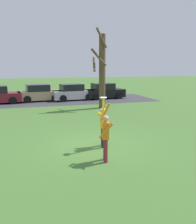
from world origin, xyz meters
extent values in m
plane|color=#426B2D|center=(0.00, 0.00, 0.00)|extent=(120.00, 120.00, 0.00)
cylinder|color=black|center=(0.39, -0.24, 0.41)|extent=(0.14, 0.14, 0.82)
cylinder|color=black|center=(0.33, -0.50, 0.41)|extent=(0.14, 0.14, 0.82)
cube|color=gold|center=(0.36, -0.37, 1.12)|extent=(0.30, 0.40, 0.60)
sphere|color=tan|center=(0.36, -0.37, 1.53)|extent=(0.23, 0.23, 0.23)
cylinder|color=gold|center=(0.42, -0.15, 1.17)|extent=(0.49, 0.20, 0.58)
cylinder|color=gold|center=(0.31, -0.59, 1.75)|extent=(0.09, 0.09, 0.66)
cylinder|color=maroon|center=(-0.05, -1.99, 0.41)|extent=(0.14, 0.14, 0.82)
cylinder|color=maroon|center=(0.02, -1.74, 0.41)|extent=(0.14, 0.14, 0.82)
cube|color=orange|center=(-0.02, -1.87, 1.12)|extent=(0.30, 0.40, 0.60)
sphere|color=tan|center=(-0.02, -1.87, 1.53)|extent=(0.23, 0.23, 0.23)
cylinder|color=orange|center=(-0.07, -2.08, 1.17)|extent=(0.49, 0.20, 0.58)
cylinder|color=orange|center=(0.04, -1.65, 1.72)|extent=(0.36, 0.16, 0.64)
cylinder|color=white|center=(0.31, -0.59, 2.09)|extent=(0.28, 0.28, 0.02)
cylinder|color=black|center=(-4.08, 14.41, 0.33)|extent=(0.68, 0.30, 0.66)
cylinder|color=black|center=(-3.86, 12.60, 0.33)|extent=(0.68, 0.30, 0.66)
cube|color=tan|center=(-1.48, 13.98, 0.55)|extent=(4.28, 2.27, 0.80)
cube|color=black|center=(-1.63, 13.97, 1.27)|extent=(2.28, 1.87, 0.64)
cylinder|color=black|center=(-0.32, 15.04, 0.33)|extent=(0.68, 0.30, 0.66)
cylinder|color=black|center=(-0.11, 13.23, 0.33)|extent=(0.68, 0.30, 0.66)
cylinder|color=black|center=(-2.85, 14.74, 0.33)|extent=(0.68, 0.30, 0.66)
cylinder|color=black|center=(-2.64, 12.93, 0.33)|extent=(0.68, 0.30, 0.66)
cube|color=#BCBCC1|center=(1.74, 13.72, 0.55)|extent=(4.28, 2.27, 0.80)
cube|color=black|center=(1.59, 13.70, 1.27)|extent=(2.28, 1.87, 0.64)
cylinder|color=black|center=(2.90, 14.77, 0.33)|extent=(0.68, 0.30, 0.66)
cylinder|color=black|center=(3.11, 12.96, 0.33)|extent=(0.68, 0.30, 0.66)
cylinder|color=black|center=(0.37, 14.48, 0.33)|extent=(0.68, 0.30, 0.66)
cylinder|color=black|center=(0.59, 12.67, 0.33)|extent=(0.68, 0.30, 0.66)
cube|color=black|center=(5.04, 13.94, 0.55)|extent=(4.28, 2.27, 0.80)
cube|color=black|center=(4.89, 13.92, 1.27)|extent=(2.28, 1.87, 0.64)
cylinder|color=black|center=(6.20, 14.99, 0.33)|extent=(0.68, 0.30, 0.66)
cylinder|color=black|center=(6.41, 13.18, 0.33)|extent=(0.68, 0.30, 0.66)
cylinder|color=black|center=(3.67, 14.70, 0.33)|extent=(0.68, 0.30, 0.66)
cylinder|color=black|center=(3.89, 12.89, 0.33)|extent=(0.68, 0.30, 0.66)
cube|color=#38383D|center=(-0.07, 13.69, 0.00)|extent=(19.59, 6.40, 0.01)
cylinder|color=brown|center=(3.13, 8.60, 2.86)|extent=(0.51, 0.51, 5.72)
cylinder|color=brown|center=(2.71, 8.17, 3.97)|extent=(1.07, 1.06, 1.34)
cylinder|color=brown|center=(2.51, 8.74, 3.46)|extent=(0.48, 1.39, 1.16)
cylinder|color=brown|center=(2.97, 8.28, 5.40)|extent=(0.87, 0.56, 1.53)
camera|label=1|loc=(-2.52, -9.44, 3.31)|focal=38.16mm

